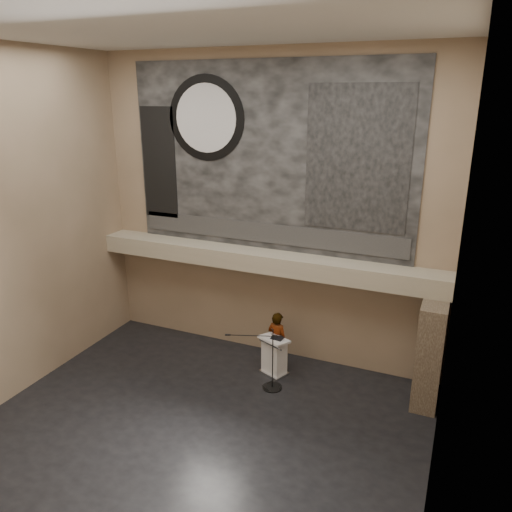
% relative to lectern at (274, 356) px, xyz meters
% --- Properties ---
extents(floor, '(10.00, 10.00, 0.00)m').
position_rel_lectern_xyz_m(floor, '(-0.72, -2.78, -0.55)').
color(floor, black).
rests_on(floor, ground).
extents(ceiling, '(10.00, 10.00, 0.00)m').
position_rel_lectern_xyz_m(ceiling, '(-0.72, -2.78, 7.95)').
color(ceiling, silver).
rests_on(ceiling, wall_back).
extents(wall_back, '(10.00, 0.02, 8.50)m').
position_rel_lectern_xyz_m(wall_back, '(-0.72, 1.22, 3.70)').
color(wall_back, '#7E6950').
rests_on(wall_back, floor).
extents(wall_front, '(10.00, 0.02, 8.50)m').
position_rel_lectern_xyz_m(wall_front, '(-0.72, -6.78, 3.70)').
color(wall_front, '#7E6950').
rests_on(wall_front, floor).
extents(wall_left, '(0.02, 8.00, 8.50)m').
position_rel_lectern_xyz_m(wall_left, '(-5.72, -2.78, 3.70)').
color(wall_left, '#7E6950').
rests_on(wall_left, floor).
extents(wall_right, '(0.02, 8.00, 8.50)m').
position_rel_lectern_xyz_m(wall_right, '(4.28, -2.78, 3.70)').
color(wall_right, '#7E6950').
rests_on(wall_right, floor).
extents(soffit, '(10.00, 0.80, 0.50)m').
position_rel_lectern_xyz_m(soffit, '(-0.72, 0.82, 2.40)').
color(soffit, gray).
rests_on(soffit, wall_back).
extents(sprinkler_left, '(0.04, 0.04, 0.06)m').
position_rel_lectern_xyz_m(sprinkler_left, '(-2.32, 0.77, 2.12)').
color(sprinkler_left, '#B2893D').
rests_on(sprinkler_left, soffit).
extents(sprinkler_right, '(0.04, 0.04, 0.06)m').
position_rel_lectern_xyz_m(sprinkler_right, '(1.18, 0.77, 2.12)').
color(sprinkler_right, '#B2893D').
rests_on(sprinkler_right, soffit).
extents(banner, '(8.00, 0.05, 5.00)m').
position_rel_lectern_xyz_m(banner, '(-0.72, 1.19, 5.15)').
color(banner, black).
rests_on(banner, wall_back).
extents(banner_text_strip, '(7.76, 0.02, 0.55)m').
position_rel_lectern_xyz_m(banner_text_strip, '(-0.72, 1.15, 3.10)').
color(banner_text_strip, '#2B2B2B').
rests_on(banner_text_strip, banner).
extents(banner_clock_rim, '(2.30, 0.02, 2.30)m').
position_rel_lectern_xyz_m(banner_clock_rim, '(-2.52, 1.15, 6.15)').
color(banner_clock_rim, black).
rests_on(banner_clock_rim, banner).
extents(banner_clock_face, '(1.84, 0.02, 1.84)m').
position_rel_lectern_xyz_m(banner_clock_face, '(-2.52, 1.13, 6.15)').
color(banner_clock_face, silver).
rests_on(banner_clock_face, banner).
extents(banner_building_print, '(2.60, 0.02, 3.60)m').
position_rel_lectern_xyz_m(banner_building_print, '(1.68, 1.15, 5.25)').
color(banner_building_print, black).
rests_on(banner_building_print, banner).
extents(banner_brick_print, '(1.10, 0.02, 3.20)m').
position_rel_lectern_xyz_m(banner_brick_print, '(-4.12, 1.15, 4.85)').
color(banner_brick_print, black).
rests_on(banner_brick_print, banner).
extents(stone_pier, '(0.60, 1.40, 2.70)m').
position_rel_lectern_xyz_m(stone_pier, '(3.93, 0.37, 0.80)').
color(stone_pier, '#45382B').
rests_on(stone_pier, floor).
extents(lectern, '(0.91, 0.79, 1.14)m').
position_rel_lectern_xyz_m(lectern, '(0.00, 0.00, 0.00)').
color(lectern, silver).
rests_on(lectern, floor).
extents(binder, '(0.32, 0.26, 0.04)m').
position_rel_lectern_xyz_m(binder, '(0.08, -0.01, 0.56)').
color(binder, black).
rests_on(binder, lectern).
extents(papers, '(0.27, 0.34, 0.00)m').
position_rel_lectern_xyz_m(papers, '(-0.10, -0.05, 0.55)').
color(papers, white).
rests_on(papers, lectern).
extents(speaker_person, '(0.70, 0.54, 1.68)m').
position_rel_lectern_xyz_m(speaker_person, '(-0.05, 0.35, 0.29)').
color(speaker_person, silver).
rests_on(speaker_person, floor).
extents(mic_stand, '(1.41, 0.68, 1.70)m').
position_rel_lectern_xyz_m(mic_stand, '(0.16, -0.66, -0.30)').
color(mic_stand, black).
rests_on(mic_stand, floor).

